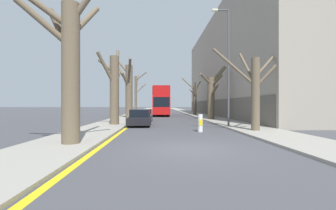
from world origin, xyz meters
name	(u,v)px	position (x,y,z in m)	size (l,w,h in m)	color
ground_plane	(189,149)	(0.00, 0.00, 0.00)	(300.00, 300.00, 0.00)	#424247
sidewalk_left	(142,111)	(-5.49, 50.00, 0.06)	(3.27, 120.00, 0.12)	gray
sidewalk_right	(184,111)	(5.49, 50.00, 0.06)	(3.27, 120.00, 0.12)	gray
building_facade_right	(241,68)	(12.12, 26.66, 7.73)	(10.08, 40.89, 15.48)	#9E9384
kerb_line_stripe	(149,111)	(-3.68, 50.00, 0.00)	(0.24, 120.00, 0.01)	yellow
street_tree_left_0	(69,60)	(-5.10, 0.92, 3.74)	(4.98, 3.54, 8.02)	brown
street_tree_left_1	(114,87)	(-5.02, 10.30, 3.29)	(1.99, 3.13, 6.79)	brown
street_tree_left_2	(128,88)	(-5.06, 19.73, 3.85)	(2.33, 4.59, 7.63)	brown
street_tree_left_3	(136,94)	(-4.98, 28.96, 3.58)	(2.07, 2.40, 7.19)	brown
street_tree_right_0	(254,89)	(5.09, 5.53, 2.84)	(4.62, 2.62, 5.68)	brown
street_tree_right_1	(212,94)	(4.99, 16.87, 2.98)	(3.54, 2.84, 6.49)	brown
street_tree_right_2	(194,98)	(4.85, 28.62, 2.88)	(3.23, 3.15, 6.49)	brown
double_decker_bus	(161,100)	(-0.82, 27.66, 2.56)	(2.59, 10.02, 4.53)	red
parked_car_0	(140,118)	(-2.79, 10.17, 0.65)	(1.82, 4.11, 1.38)	black
parked_car_1	(144,115)	(-2.79, 15.59, 0.62)	(1.76, 4.24, 1.30)	#4C5156
lamp_post	(227,62)	(4.26, 8.60, 5.20)	(1.40, 0.20, 9.44)	#4C4F54
traffic_bollard	(200,123)	(1.52, 5.60, 0.58)	(0.32, 0.33, 1.15)	white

